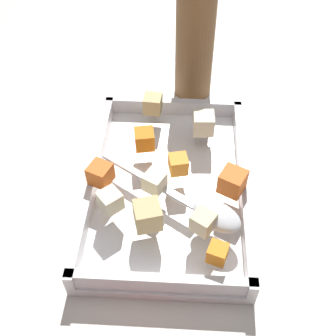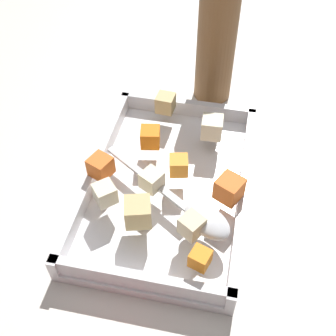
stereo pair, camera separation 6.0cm
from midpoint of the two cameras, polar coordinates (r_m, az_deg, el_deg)
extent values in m
plane|color=beige|center=(0.64, -2.18, -3.55)|extent=(4.00, 4.00, 0.00)
cube|color=silver|center=(0.63, -2.71, -2.87)|extent=(0.34, 0.23, 0.01)
cube|color=silver|center=(0.64, -12.67, -1.18)|extent=(0.34, 0.01, 0.03)
cube|color=silver|center=(0.62, 7.41, -2.03)|extent=(0.34, 0.01, 0.03)
cube|color=silver|center=(0.74, -1.65, 8.19)|extent=(0.01, 0.23, 0.03)
cube|color=silver|center=(0.53, -4.40, -15.43)|extent=(0.01, 0.23, 0.03)
cube|color=orange|center=(0.60, -11.98, -0.94)|extent=(0.04, 0.04, 0.03)
cube|color=orange|center=(0.52, 3.36, -11.60)|extent=(0.03, 0.03, 0.02)
cube|color=orange|center=(0.58, 5.78, -1.99)|extent=(0.04, 0.04, 0.03)
cube|color=orange|center=(0.60, -1.45, 0.36)|extent=(0.03, 0.03, 0.03)
cube|color=orange|center=(0.64, -5.89, 3.77)|extent=(0.03, 0.03, 0.03)
cube|color=tan|center=(0.70, -4.55, 8.53)|extent=(0.03, 0.03, 0.03)
cube|color=beige|center=(0.54, 1.57, -7.48)|extent=(0.04, 0.04, 0.03)
cube|color=tan|center=(0.54, -5.96, -6.53)|extent=(0.04, 0.04, 0.03)
cube|color=beige|center=(0.57, -10.83, -4.52)|extent=(0.04, 0.04, 0.03)
cube|color=beige|center=(0.66, 2.24, 5.95)|extent=(0.03, 0.03, 0.03)
cube|color=beige|center=(0.58, -4.79, -2.02)|extent=(0.04, 0.04, 0.03)
ellipsoid|color=silver|center=(0.55, 3.46, -6.62)|extent=(0.07, 0.08, 0.02)
cube|color=silver|center=(0.60, -5.71, -1.69)|extent=(0.10, 0.14, 0.01)
cylinder|color=brown|center=(0.76, 1.30, 16.45)|extent=(0.07, 0.07, 0.20)
camera|label=1|loc=(0.03, -92.87, -3.15)|focal=45.11mm
camera|label=2|loc=(0.03, 87.13, 3.15)|focal=45.11mm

